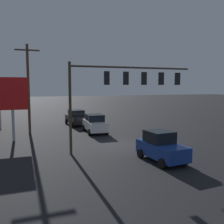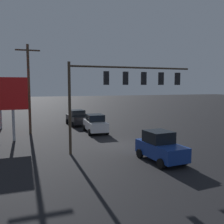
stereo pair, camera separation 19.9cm
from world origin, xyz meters
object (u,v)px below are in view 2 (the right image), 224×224
at_px(sedan_far, 95,124).
at_px(sedan_waiting, 77,118).
at_px(traffic_signal_assembly, 126,83).
at_px(utility_pole, 29,87).
at_px(hatchback_crossing, 160,147).
at_px(price_sign, 12,96).

distance_m(sedan_far, sedan_waiting, 5.63).
bearing_deg(traffic_signal_assembly, sedan_far, -87.65).
bearing_deg(sedan_waiting, utility_pole, -59.67).
height_order(hatchback_crossing, sedan_waiting, hatchback_crossing).
bearing_deg(price_sign, utility_pole, -115.52).
bearing_deg(traffic_signal_assembly, price_sign, -36.39).
xyz_separation_m(traffic_signal_assembly, price_sign, (8.29, -6.11, -1.09)).
distance_m(price_sign, sedan_far, 8.67).
relative_size(sedan_far, sedan_waiting, 0.99).
xyz_separation_m(traffic_signal_assembly, sedan_far, (0.31, -7.49, -4.17)).
height_order(traffic_signal_assembly, hatchback_crossing, traffic_signal_assembly).
bearing_deg(hatchback_crossing, sedan_waiting, -177.47).
distance_m(hatchback_crossing, sedan_waiting, 16.87).
xyz_separation_m(traffic_signal_assembly, sedan_waiting, (1.11, -13.06, -4.17)).
height_order(price_sign, sedan_far, price_sign).
relative_size(traffic_signal_assembly, sedan_waiting, 2.22).
bearing_deg(price_sign, traffic_signal_assembly, 143.61).
bearing_deg(price_sign, hatchback_crossing, 133.34).
xyz_separation_m(price_sign, sedan_far, (-7.98, -1.38, -3.08)).
xyz_separation_m(traffic_signal_assembly, hatchback_crossing, (-0.95, 3.69, -4.18)).
bearing_deg(hatchback_crossing, traffic_signal_assembly, -170.01).
relative_size(hatchback_crossing, sedan_far, 0.88).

